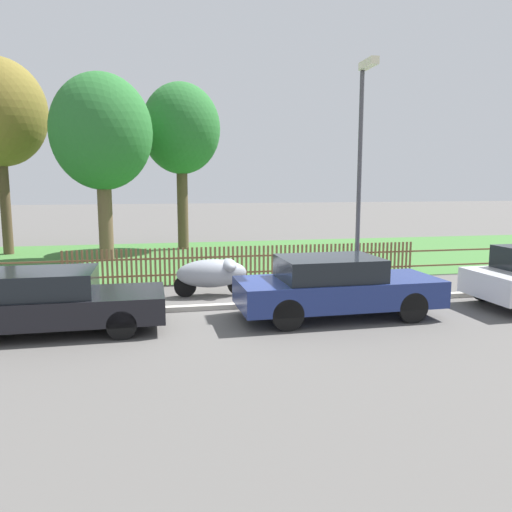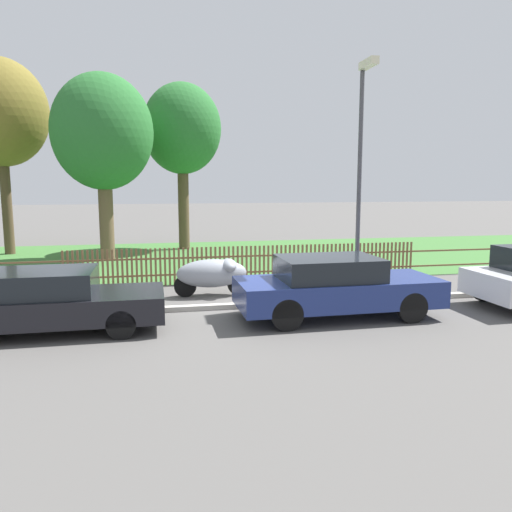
{
  "view_description": "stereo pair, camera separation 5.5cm",
  "coord_description": "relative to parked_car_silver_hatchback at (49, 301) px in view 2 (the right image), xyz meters",
  "views": [
    {
      "loc": [
        -2.71,
        -11.35,
        2.98
      ],
      "look_at": [
        -0.18,
        1.09,
        1.1
      ],
      "focal_mm": 35.0,
      "sensor_mm": 36.0,
      "label": 1
    },
    {
      "loc": [
        -2.66,
        -11.36,
        2.98
      ],
      "look_at": [
        -0.18,
        1.09,
        1.1
      ],
      "focal_mm": 35.0,
      "sensor_mm": 36.0,
      "label": 2
    }
  ],
  "objects": [
    {
      "name": "parked_car_black_saloon",
      "position": [
        5.99,
        -0.04,
        0.06
      ],
      "size": [
        4.5,
        1.81,
        1.36
      ],
      "rotation": [
        0.0,
        0.0,
        0.02
      ],
      "color": "navy",
      "rests_on": "ground"
    },
    {
      "name": "grass_strip",
      "position": [
        4.81,
        9.36,
        -0.64
      ],
      "size": [
        36.53,
        10.38,
        0.01
      ],
      "primitive_type": "cube",
      "color": "#3D7033",
      "rests_on": "ground"
    },
    {
      "name": "parked_car_silver_hatchback",
      "position": [
        0.0,
        0.0,
        0.0
      ],
      "size": [
        4.38,
        1.71,
        1.26
      ],
      "rotation": [
        0.0,
        0.0,
        0.01
      ],
      "color": "black",
      "rests_on": "ground"
    },
    {
      "name": "ground_plane",
      "position": [
        4.81,
        1.05,
        -0.64
      ],
      "size": [
        120.0,
        120.0,
        0.0
      ],
      "primitive_type": "plane",
      "color": "#565451"
    },
    {
      "name": "tree_behind_motorcycle",
      "position": [
        -3.93,
        12.0,
        5.08
      ],
      "size": [
        3.76,
        3.76,
        7.93
      ],
      "color": "brown",
      "rests_on": "ground"
    },
    {
      "name": "park_fence",
      "position": [
        4.81,
        4.18,
        -0.09
      ],
      "size": [
        36.53,
        0.05,
        1.1
      ],
      "color": "brown",
      "rests_on": "ground"
    },
    {
      "name": "covered_motorcycle",
      "position": [
        3.58,
        2.59,
        -0.03
      ],
      "size": [
        1.99,
        0.88,
        0.98
      ],
      "rotation": [
        0.0,
        0.0,
        0.01
      ],
      "color": "black",
      "rests_on": "ground"
    },
    {
      "name": "tree_far_left",
      "position": [
        3.33,
        12.23,
        4.6
      ],
      "size": [
        3.42,
        3.42,
        7.27
      ],
      "color": "brown",
      "rests_on": "ground"
    },
    {
      "name": "street_lamp",
      "position": [
        7.17,
        1.5,
        3.03
      ],
      "size": [
        0.2,
        0.79,
        5.86
      ],
      "color": "#47474C",
      "rests_on": "ground"
    },
    {
      "name": "tree_mid_park",
      "position": [
        0.25,
        9.47,
        4.14
      ],
      "size": [
        3.74,
        3.74,
        6.99
      ],
      "color": "brown",
      "rests_on": "ground"
    },
    {
      "name": "kerb_stone",
      "position": [
        4.81,
        1.15,
        -0.58
      ],
      "size": [
        36.53,
        0.2,
        0.12
      ],
      "primitive_type": "cube",
      "color": "#B2ADA3",
      "rests_on": "ground"
    }
  ]
}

